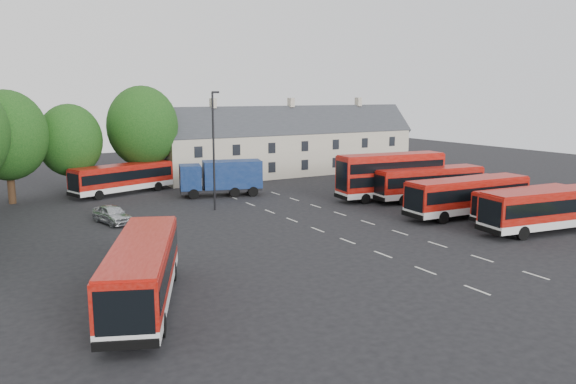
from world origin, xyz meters
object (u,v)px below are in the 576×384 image
at_px(bus_row_a, 550,206).
at_px(box_truck, 222,176).
at_px(bus_dd_south, 391,173).
at_px(lamppost, 214,148).
at_px(bus_west, 142,268).
at_px(silver_car, 112,214).

bearing_deg(bus_row_a, box_truck, 127.81).
bearing_deg(bus_dd_south, lamppost, 174.24).
relative_size(bus_west, silver_car, 2.67).
xyz_separation_m(bus_row_a, silver_car, (-28.71, 20.02, -1.25)).
xyz_separation_m(bus_dd_south, silver_car, (-27.02, 3.26, -1.88)).
relative_size(bus_dd_south, box_truck, 1.31).
relative_size(bus_row_a, silver_car, 2.68).
height_order(bus_west, box_truck, box_truck).
distance_m(bus_dd_south, bus_west, 34.16).
xyz_separation_m(box_truck, lamppost, (-3.51, -6.38, 3.71)).
height_order(bus_row_a, bus_dd_south, bus_dd_south).
bearing_deg(lamppost, silver_car, -175.71).
height_order(bus_dd_south, lamppost, lamppost).
relative_size(bus_west, lamppost, 1.11).
bearing_deg(box_truck, lamppost, -103.01).
distance_m(bus_west, box_truck, 31.10).
relative_size(bus_row_a, bus_dd_south, 1.05).
bearing_deg(bus_west, bus_dd_south, -38.94).
height_order(silver_car, lamppost, lamppost).
xyz_separation_m(bus_dd_south, box_truck, (-14.03, 10.35, -0.57)).
bearing_deg(bus_row_a, bus_west, -173.07).
bearing_deg(box_truck, bus_west, -105.07).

